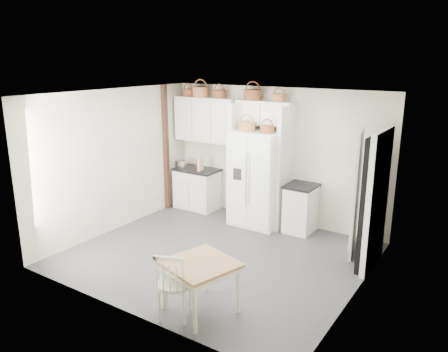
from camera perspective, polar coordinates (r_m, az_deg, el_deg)
The scene contains 29 objects.
floor at distance 7.26m, azimuth -0.88°, elevation -10.28°, with size 4.50×4.50×0.00m, color #2C2C31.
ceiling at distance 6.58m, azimuth -0.97°, elevation 10.63°, with size 4.50×4.50×0.00m, color white.
wall_back at distance 8.48m, azimuth 6.70°, elevation 2.68°, with size 4.50×4.50×0.00m, color #BBB9B0.
wall_left at distance 8.25m, azimuth -13.97°, elevation 1.97°, with size 4.00×4.00×0.00m, color #BBB9B0.
wall_right at distance 5.90m, azimuth 17.51°, elevation -3.55°, with size 4.00×4.00×0.00m, color #BBB9B0.
refrigerator at distance 8.30m, azimuth 4.45°, elevation -0.33°, with size 0.94×0.75×1.81m, color white.
base_cab_left at distance 9.32m, azimuth -3.51°, elevation -1.75°, with size 0.89×0.56×0.83m, color silver.
base_cab_right at distance 8.18m, azimuth 9.96°, elevation -4.29°, with size 0.49×0.58×0.85m, color silver.
dining_table at distance 5.68m, azimuth -3.08°, elevation -14.22°, with size 0.80×0.80×0.67m, color olive.
windsor_chair at distance 5.52m, azimuth -6.51°, elevation -13.90°, with size 0.44×0.40×0.90m, color silver.
counter_left at distance 9.20m, azimuth -3.56°, elevation 0.82°, with size 0.93×0.60×0.04m, color black.
counter_right at distance 8.04m, azimuth 10.11°, elevation -1.29°, with size 0.52×0.62×0.04m, color black.
toaster at distance 9.31m, azimuth -5.60°, elevation 1.56°, with size 0.22×0.13×0.15m, color silver.
cookbook_red at distance 9.03m, azimuth -3.27°, elevation 1.48°, with size 0.04×0.16×0.24m, color maroon.
cookbook_cream at distance 9.01m, azimuth -3.07°, elevation 1.50°, with size 0.04×0.17×0.26m, color beige.
basket_upper_a at distance 9.21m, azimuth -4.66°, elevation 10.80°, with size 0.26×0.26×0.15m, color #552A13.
basket_upper_b at distance 9.02m, azimuth -3.07°, elevation 10.91°, with size 0.35×0.35×0.20m, color brown.
basket_upper_c at distance 8.76m, azimuth -0.62°, elevation 10.65°, with size 0.27×0.27×0.16m, color #552A13.
basket_bridge_a at distance 8.36m, azimuth 3.77°, elevation 10.53°, with size 0.35×0.35×0.20m, color #552A13.
basket_bridge_b at distance 8.11m, azimuth 7.16°, elevation 10.10°, with size 0.24×0.24×0.14m, color brown.
basket_fridge_a at distance 8.11m, azimuth 2.98°, elevation 6.50°, with size 0.32×0.32×0.17m, color brown.
basket_fridge_b at distance 7.91m, azimuth 5.67°, elevation 6.10°, with size 0.26×0.26×0.14m, color #552A13.
upper_cabinet at distance 9.00m, azimuth -2.29°, elevation 7.37°, with size 1.40×0.34×0.90m, color silver.
bridge_cabinet at distance 8.26m, azimuth 5.41°, elevation 8.19°, with size 1.12×0.34×0.45m, color silver.
fridge_panel_left at distance 8.57m, azimuth 1.83°, elevation 1.88°, with size 0.08×0.60×2.30m, color silver.
fridge_panel_right at distance 8.10m, azimuth 7.98°, elevation 0.95°, with size 0.08×0.60×2.30m, color silver.
trim_post at distance 9.16m, azimuth -7.58°, elevation 3.58°, with size 0.09×0.09×2.60m, color #402919.
doorway_void at distance 6.92m, azimuth 18.95°, elevation -3.30°, with size 0.18×0.85×2.05m, color black.
door_slab at distance 7.32m, azimuth 16.91°, elevation -2.14°, with size 0.80×0.04×2.05m, color white.
Camera 1 is at (3.69, -5.42, 3.12)m, focal length 35.00 mm.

